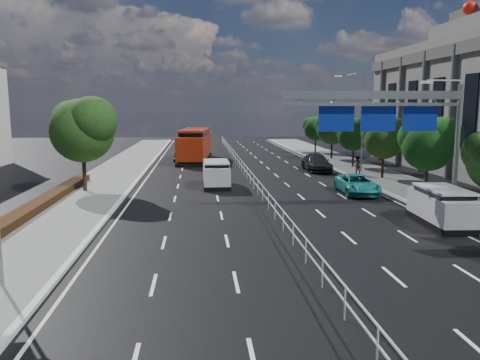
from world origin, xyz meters
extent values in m
plane|color=black|center=(0.00, 0.00, 0.00)|extent=(160.00, 160.00, 0.00)
cube|color=silver|center=(-9.00, 0.00, 0.07)|extent=(0.25, 140.00, 0.15)
cube|color=silver|center=(0.00, 22.50, 1.00)|extent=(0.05, 85.00, 0.05)
cube|color=silver|center=(0.00, 22.50, 0.55)|extent=(0.05, 85.00, 0.05)
cylinder|color=gray|center=(10.60, 10.00, 3.60)|extent=(0.28, 0.28, 7.20)
cube|color=gray|center=(5.60, 10.00, 6.60)|extent=(10.20, 0.25, 0.45)
cube|color=gray|center=(5.60, 10.00, 6.10)|extent=(10.20, 0.18, 0.18)
cylinder|color=gray|center=(9.60, 10.00, 7.40)|extent=(2.00, 0.10, 0.10)
cube|color=silver|center=(8.60, 10.00, 7.30)|extent=(0.60, 0.25, 0.15)
cube|color=navy|center=(8.40, 10.18, 5.30)|extent=(2.00, 0.08, 1.40)
cube|color=white|center=(8.40, 10.23, 5.30)|extent=(1.80, 0.02, 1.20)
cube|color=navy|center=(6.00, 10.18, 5.30)|extent=(2.00, 0.08, 1.40)
cube|color=white|center=(6.00, 10.23, 5.30)|extent=(1.80, 0.02, 1.20)
cube|color=navy|center=(3.60, 10.18, 5.30)|extent=(2.00, 0.08, 1.40)
cube|color=white|center=(3.60, 10.23, 5.30)|extent=(1.80, 0.02, 1.20)
cylinder|color=gray|center=(10.80, 26.00, 4.50)|extent=(0.16, 0.16, 9.00)
cylinder|color=gray|center=(9.60, 26.00, 8.80)|extent=(0.10, 2.40, 0.10)
cube|color=silver|center=(8.40, 26.00, 8.65)|extent=(0.60, 0.25, 0.15)
cube|color=#4C4947|center=(16.90, 22.00, 10.60)|extent=(0.40, 36.00, 1.00)
sphere|color=#B2140C|center=(17.80, 22.00, 13.80)|extent=(1.10, 1.10, 1.10)
cylinder|color=black|center=(-12.00, 18.00, 1.75)|extent=(0.28, 0.28, 3.50)
sphere|color=#143510|center=(-12.00, 18.00, 4.34)|extent=(4.40, 4.40, 4.40)
sphere|color=#143510|center=(-11.12, 17.34, 5.04)|extent=(3.30, 3.30, 3.30)
sphere|color=#143510|center=(-12.77, 18.66, 4.90)|extent=(3.08, 3.08, 3.08)
cylinder|color=black|center=(11.20, 14.50, 1.40)|extent=(0.22, 0.22, 2.80)
sphere|color=black|center=(11.20, 14.50, 3.47)|extent=(3.50, 3.50, 3.50)
sphere|color=black|center=(11.90, 13.97, 4.03)|extent=(2.62, 2.62, 2.62)
sphere|color=black|center=(10.59, 15.03, 3.92)|extent=(2.45, 2.45, 2.45)
cylinder|color=black|center=(11.20, 22.00, 1.35)|extent=(0.22, 0.22, 2.70)
sphere|color=#143510|center=(11.20, 22.00, 3.35)|extent=(3.30, 3.30, 3.30)
sphere|color=#143510|center=(11.86, 21.50, 3.89)|extent=(2.48, 2.48, 2.47)
sphere|color=#143510|center=(10.62, 22.50, 3.78)|extent=(2.31, 2.31, 2.31)
cylinder|color=black|center=(11.20, 29.50, 1.32)|extent=(0.21, 0.21, 2.65)
sphere|color=black|center=(11.20, 29.50, 3.29)|extent=(3.20, 3.20, 3.20)
sphere|color=black|center=(11.84, 29.02, 3.82)|extent=(2.40, 2.40, 2.40)
sphere|color=black|center=(10.64, 29.98, 3.71)|extent=(2.24, 2.24, 2.24)
cylinder|color=black|center=(11.20, 37.00, 1.43)|extent=(0.23, 0.23, 2.85)
sphere|color=#143510|center=(11.20, 37.00, 3.53)|extent=(3.60, 3.60, 3.60)
sphere|color=#143510|center=(11.92, 36.46, 4.10)|extent=(2.70, 2.70, 2.70)
sphere|color=#143510|center=(10.57, 37.54, 3.99)|extent=(2.52, 2.52, 2.52)
cylinder|color=black|center=(11.20, 44.50, 1.30)|extent=(0.21, 0.21, 2.60)
sphere|color=black|center=(11.20, 44.50, 3.22)|extent=(3.10, 3.10, 3.10)
sphere|color=black|center=(11.82, 44.03, 3.74)|extent=(2.32, 2.33, 2.32)
sphere|color=black|center=(10.66, 44.97, 3.64)|extent=(2.17, 2.17, 2.17)
cube|color=black|center=(-2.70, 19.61, 0.16)|extent=(1.96, 4.51, 0.32)
cube|color=beige|center=(-2.70, 19.61, 0.94)|extent=(1.93, 4.43, 1.33)
cube|color=black|center=(-2.70, 19.61, 1.61)|extent=(1.77, 3.19, 0.59)
cube|color=beige|center=(-2.70, 19.61, 1.90)|extent=(1.85, 3.45, 0.12)
cylinder|color=black|center=(-3.50, 18.15, 0.33)|extent=(0.28, 0.66, 0.66)
cylinder|color=black|center=(-1.90, 18.15, 0.33)|extent=(0.28, 0.66, 0.66)
cylinder|color=black|center=(-3.51, 21.06, 0.33)|extent=(0.28, 0.66, 0.66)
cylinder|color=black|center=(-1.91, 21.07, 0.33)|extent=(0.28, 0.66, 0.66)
cube|color=black|center=(-4.36, 37.17, 0.18)|extent=(4.00, 12.09, 0.35)
cube|color=maroon|center=(-4.36, 37.17, 1.70)|extent=(3.92, 11.85, 2.41)
cube|color=black|center=(-4.36, 37.17, 2.91)|extent=(3.37, 8.59, 1.06)
cube|color=maroon|center=(-4.36, 37.17, 3.44)|extent=(3.56, 9.29, 0.21)
cylinder|color=black|center=(-5.91, 33.47, 0.37)|extent=(0.38, 0.76, 0.73)
cylinder|color=black|center=(-3.59, 33.23, 0.37)|extent=(0.38, 0.76, 0.73)
cylinder|color=black|center=(-5.14, 41.11, 0.37)|extent=(0.38, 0.76, 0.73)
cylinder|color=black|center=(-2.82, 40.87, 0.37)|extent=(0.38, 0.76, 0.73)
imported|color=#BABCC3|center=(-5.71, 37.73, 0.86)|extent=(2.31, 5.13, 1.71)
imported|color=black|center=(-6.45, 61.39, 0.73)|extent=(1.69, 4.48, 1.46)
cube|color=black|center=(8.30, 6.95, 0.16)|extent=(2.21, 4.70, 0.31)
cube|color=silver|center=(8.30, 6.95, 0.92)|extent=(2.17, 4.61, 1.30)
cube|color=black|center=(8.30, 6.95, 1.57)|extent=(1.94, 3.34, 0.57)
cube|color=silver|center=(8.30, 6.95, 1.85)|extent=(2.03, 3.61, 0.11)
cylinder|color=black|center=(7.41, 5.52, 0.32)|extent=(0.31, 0.66, 0.65)
cylinder|color=black|center=(9.01, 5.42, 0.32)|extent=(0.31, 0.66, 0.65)
cylinder|color=black|center=(7.59, 8.48, 0.32)|extent=(0.31, 0.66, 0.65)
cylinder|color=black|center=(9.19, 8.39, 0.32)|extent=(0.31, 0.66, 0.65)
imported|color=teal|center=(6.88, 15.71, 0.67)|extent=(2.40, 4.91, 1.34)
imported|color=black|center=(7.09, 27.77, 0.77)|extent=(2.30, 5.36, 1.54)
imported|color=gray|center=(9.60, 23.71, 0.93)|extent=(0.78, 0.62, 1.57)
camera|label=1|loc=(-4.03, -15.26, 5.92)|focal=35.00mm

